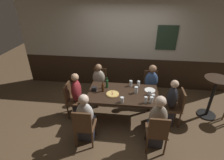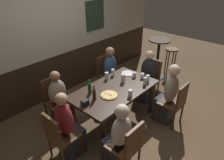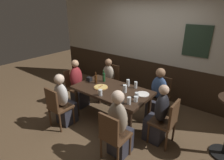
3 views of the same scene
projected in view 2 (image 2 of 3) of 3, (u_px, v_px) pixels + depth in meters
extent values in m
plane|color=brown|center=(114.00, 121.00, 4.04)|extent=(12.00, 12.00, 0.00)
cube|color=#332316|center=(61.00, 73.00, 4.77)|extent=(6.40, 0.10, 0.95)
cube|color=beige|center=(53.00, 16.00, 4.13)|extent=(6.40, 0.10, 1.65)
cube|color=#233828|center=(95.00, 15.00, 4.88)|extent=(0.56, 0.03, 0.68)
cube|color=black|center=(114.00, 90.00, 3.69)|extent=(1.59, 0.89, 0.05)
cylinder|color=black|center=(102.00, 136.00, 3.20)|extent=(0.07, 0.07, 0.69)
cylinder|color=black|center=(151.00, 98.00, 4.10)|extent=(0.07, 0.07, 0.69)
cylinder|color=black|center=(73.00, 116.00, 3.63)|extent=(0.07, 0.07, 0.69)
cylinder|color=black|center=(123.00, 86.00, 4.53)|extent=(0.07, 0.07, 0.69)
cube|color=#513521|center=(171.00, 103.00, 3.82)|extent=(0.40, 0.40, 0.04)
cube|color=#513521|center=(182.00, 96.00, 3.60)|extent=(0.36, 0.04, 0.43)
cylinder|color=#513521|center=(157.00, 113.00, 3.92)|extent=(0.04, 0.04, 0.41)
cylinder|color=#513521|center=(166.00, 105.00, 4.14)|extent=(0.04, 0.04, 0.41)
cylinder|color=#513521|center=(173.00, 121.00, 3.72)|extent=(0.04, 0.04, 0.41)
cylinder|color=#513521|center=(182.00, 112.00, 3.94)|extent=(0.04, 0.04, 0.41)
cube|color=#513521|center=(109.00, 76.00, 4.74)|extent=(0.40, 0.40, 0.04)
cube|color=#513521|center=(103.00, 65.00, 4.73)|extent=(0.36, 0.04, 0.43)
cylinder|color=#513521|center=(119.00, 84.00, 4.86)|extent=(0.04, 0.04, 0.41)
cylinder|color=#513521|center=(109.00, 90.00, 4.64)|extent=(0.04, 0.04, 0.41)
cylinder|color=#513521|center=(108.00, 80.00, 5.06)|extent=(0.04, 0.04, 0.41)
cylinder|color=#513521|center=(99.00, 85.00, 4.84)|extent=(0.04, 0.04, 0.41)
cube|color=#513521|center=(58.00, 103.00, 3.83)|extent=(0.40, 0.40, 0.04)
cube|color=#513521|center=(50.00, 88.00, 3.82)|extent=(0.36, 0.04, 0.43)
cylinder|color=#513521|center=(72.00, 112.00, 3.96)|extent=(0.04, 0.04, 0.41)
cylinder|color=#513521|center=(57.00, 120.00, 3.74)|extent=(0.04, 0.04, 0.41)
cylinder|color=#513521|center=(61.00, 105.00, 4.15)|extent=(0.04, 0.04, 0.41)
cylinder|color=#513521|center=(47.00, 113.00, 3.93)|extent=(0.04, 0.04, 0.41)
cube|color=#513521|center=(64.00, 136.00, 3.09)|extent=(0.40, 0.40, 0.04)
cube|color=#513521|center=(52.00, 130.00, 2.86)|extent=(0.04, 0.36, 0.43)
cylinder|color=#513521|center=(68.00, 135.00, 3.41)|extent=(0.04, 0.04, 0.41)
cylinder|color=#513521|center=(81.00, 146.00, 3.21)|extent=(0.04, 0.04, 0.41)
cylinder|color=#513521|center=(50.00, 147.00, 3.19)|extent=(0.04, 0.04, 0.41)
cylinder|color=#513521|center=(63.00, 159.00, 2.99)|extent=(0.04, 0.04, 0.41)
cube|color=#513521|center=(148.00, 81.00, 4.56)|extent=(0.40, 0.40, 0.04)
cube|color=#513521|center=(154.00, 68.00, 4.56)|extent=(0.04, 0.36, 0.43)
cylinder|color=#513521|center=(150.00, 95.00, 4.46)|extent=(0.04, 0.04, 0.41)
cylinder|color=#513521|center=(137.00, 89.00, 4.66)|extent=(0.04, 0.04, 0.41)
cylinder|color=#513521|center=(158.00, 89.00, 4.68)|extent=(0.04, 0.04, 0.41)
cylinder|color=#513521|center=(145.00, 84.00, 4.88)|extent=(0.04, 0.04, 0.41)
cube|color=#513521|center=(123.00, 146.00, 2.91)|extent=(0.40, 0.40, 0.04)
cube|color=#513521|center=(134.00, 140.00, 2.69)|extent=(0.36, 0.04, 0.43)
cylinder|color=#513521|center=(106.00, 158.00, 3.01)|extent=(0.04, 0.04, 0.41)
cylinder|color=#513521|center=(121.00, 145.00, 3.23)|extent=(0.04, 0.04, 0.41)
cylinder|color=#513521|center=(139.00, 156.00, 3.04)|extent=(0.04, 0.04, 0.41)
cube|color=#2D2D38|center=(163.00, 109.00, 3.99)|extent=(0.32, 0.34, 0.45)
ellipsoid|color=tan|center=(171.00, 89.00, 3.69)|extent=(0.34, 0.22, 0.56)
sphere|color=beige|center=(174.00, 70.00, 3.51)|extent=(0.20, 0.20, 0.20)
cube|color=#2D2D38|center=(113.00, 86.00, 4.76)|extent=(0.32, 0.34, 0.45)
ellipsoid|color=#334C7A|center=(110.00, 66.00, 4.58)|extent=(0.34, 0.22, 0.50)
sphere|color=#936B4C|center=(110.00, 52.00, 4.42)|extent=(0.20, 0.20, 0.20)
cube|color=#2D2D38|center=(63.00, 114.00, 3.86)|extent=(0.32, 0.34, 0.45)
ellipsoid|color=tan|center=(57.00, 92.00, 3.69)|extent=(0.34, 0.22, 0.47)
sphere|color=#936B4C|center=(55.00, 76.00, 3.53)|extent=(0.18, 0.18, 0.18)
cube|color=#2D2D38|center=(72.00, 141.00, 3.28)|extent=(0.34, 0.32, 0.45)
ellipsoid|color=maroon|center=(64.00, 119.00, 2.97)|extent=(0.22, 0.34, 0.55)
sphere|color=tan|center=(61.00, 99.00, 2.80)|extent=(0.18, 0.18, 0.18)
cube|color=#2D2D38|center=(144.00, 91.00, 4.58)|extent=(0.34, 0.32, 0.45)
ellipsoid|color=black|center=(148.00, 70.00, 4.40)|extent=(0.22, 0.34, 0.52)
sphere|color=#DBB293|center=(150.00, 55.00, 4.23)|extent=(0.17, 0.17, 0.17)
cube|color=#2D2D38|center=(116.00, 151.00, 3.09)|extent=(0.32, 0.34, 0.45)
ellipsoid|color=silver|center=(121.00, 131.00, 2.81)|extent=(0.34, 0.22, 0.49)
sphere|color=beige|center=(122.00, 112.00, 2.65)|extent=(0.20, 0.20, 0.20)
cylinder|color=tan|center=(109.00, 95.00, 3.47)|extent=(0.29, 0.29, 0.02)
cylinder|color=#DBB760|center=(109.00, 95.00, 3.47)|extent=(0.26, 0.26, 0.01)
cylinder|color=maroon|center=(106.00, 93.00, 3.49)|extent=(0.03, 0.03, 0.00)
cylinder|color=maroon|center=(111.00, 95.00, 3.43)|extent=(0.03, 0.03, 0.00)
cylinder|color=maroon|center=(109.00, 94.00, 3.46)|extent=(0.03, 0.03, 0.00)
cylinder|color=silver|center=(130.00, 93.00, 3.43)|extent=(0.07, 0.07, 0.12)
cylinder|color=#B26623|center=(130.00, 94.00, 3.44)|extent=(0.07, 0.07, 0.08)
cylinder|color=silver|center=(148.00, 78.00, 3.86)|extent=(0.07, 0.07, 0.13)
cylinder|color=#C6842D|center=(147.00, 80.00, 3.88)|extent=(0.06, 0.06, 0.08)
cylinder|color=silver|center=(113.00, 72.00, 4.07)|extent=(0.07, 0.07, 0.14)
cylinder|color=#331E14|center=(113.00, 74.00, 4.09)|extent=(0.06, 0.06, 0.06)
cylinder|color=silver|center=(134.00, 75.00, 4.03)|extent=(0.08, 0.08, 0.10)
cylinder|color=#331E14|center=(134.00, 75.00, 4.04)|extent=(0.07, 0.07, 0.07)
cylinder|color=silver|center=(142.00, 76.00, 3.99)|extent=(0.07, 0.07, 0.10)
cylinder|color=#B26623|center=(142.00, 77.00, 4.00)|extent=(0.06, 0.06, 0.07)
cylinder|color=silver|center=(123.00, 78.00, 3.85)|extent=(0.08, 0.08, 0.16)
cylinder|color=#C6842D|center=(123.00, 80.00, 3.87)|extent=(0.07, 0.07, 0.08)
cylinder|color=silver|center=(145.00, 81.00, 3.77)|extent=(0.06, 0.06, 0.15)
cylinder|color=gold|center=(145.00, 83.00, 3.79)|extent=(0.06, 0.06, 0.07)
cylinder|color=silver|center=(107.00, 76.00, 3.95)|extent=(0.07, 0.07, 0.14)
cylinder|color=silver|center=(107.00, 78.00, 3.97)|extent=(0.06, 0.06, 0.06)
cylinder|color=#194723|center=(90.00, 88.00, 3.49)|extent=(0.06, 0.06, 0.19)
cylinder|color=#194723|center=(89.00, 82.00, 3.43)|extent=(0.03, 0.03, 0.07)
cylinder|color=#42230F|center=(94.00, 94.00, 3.34)|extent=(0.06, 0.06, 0.19)
cylinder|color=#42230F|center=(94.00, 88.00, 3.28)|extent=(0.03, 0.03, 0.07)
cylinder|color=white|center=(128.00, 73.00, 4.18)|extent=(0.25, 0.25, 0.01)
cube|color=black|center=(85.00, 102.00, 3.23)|extent=(0.11, 0.09, 0.09)
cylinder|color=black|center=(156.00, 76.00, 5.61)|extent=(0.44, 0.44, 0.03)
cylinder|color=black|center=(158.00, 59.00, 5.36)|extent=(0.07, 0.07, 0.99)
cylinder|color=black|center=(160.00, 40.00, 5.11)|extent=(0.56, 0.56, 0.03)
cylinder|color=brown|center=(172.00, 49.00, 5.48)|extent=(0.34, 0.34, 0.04)
cylinder|color=brown|center=(172.00, 60.00, 5.74)|extent=(0.03, 0.03, 0.68)
cylinder|color=brown|center=(166.00, 60.00, 5.73)|extent=(0.03, 0.03, 0.68)
cylinder|color=brown|center=(168.00, 63.00, 5.57)|extent=(0.03, 0.03, 0.68)
cylinder|color=brown|center=(175.00, 63.00, 5.58)|extent=(0.03, 0.03, 0.68)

